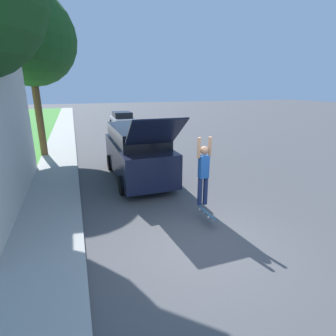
% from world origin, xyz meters
% --- Properties ---
extents(ground_plane, '(120.00, 120.00, 0.00)m').
position_xyz_m(ground_plane, '(0.00, 0.00, 0.00)').
color(ground_plane, '#49494C').
extents(sidewalk, '(1.80, 80.00, 0.10)m').
position_xyz_m(sidewalk, '(-3.60, 6.00, 0.05)').
color(sidewalk, '#9E9E99').
rests_on(sidewalk, ground_plane).
extents(lawn_tree_far, '(4.55, 4.55, 8.13)m').
position_xyz_m(lawn_tree_far, '(-4.35, 10.44, 5.91)').
color(lawn_tree_far, brown).
rests_on(lawn_tree_far, lawn).
extents(suv_parked, '(2.07, 5.80, 2.82)m').
position_xyz_m(suv_parked, '(-0.34, 5.26, 1.13)').
color(suv_parked, black).
rests_on(suv_parked, ground_plane).
extents(car_down_street, '(1.96, 4.13, 1.43)m').
position_xyz_m(car_down_street, '(1.67, 20.06, 0.67)').
color(car_down_street, '#B7B7BC').
rests_on(car_down_street, ground_plane).
extents(skateboarder, '(0.41, 0.22, 1.91)m').
position_xyz_m(skateboarder, '(0.52, 1.03, 1.48)').
color(skateboarder, '#192347').
rests_on(skateboarder, ground_plane).
extents(skateboard, '(0.22, 0.83, 0.21)m').
position_xyz_m(skateboard, '(0.60, 0.84, 0.30)').
color(skateboard, '#236B99').
rests_on(skateboard, ground_plane).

